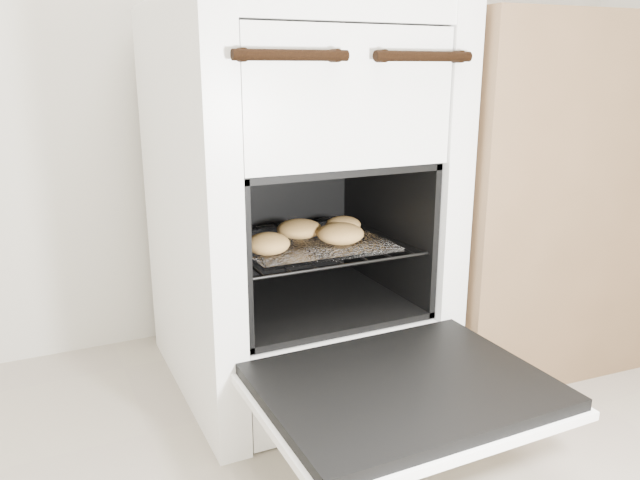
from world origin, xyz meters
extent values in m
cube|color=white|center=(0.08, 1.18, 0.46)|extent=(0.60, 0.64, 0.93)
cylinder|color=black|center=(-0.06, 0.84, 0.80)|extent=(0.22, 0.02, 0.02)
cylinder|color=black|center=(0.22, 0.84, 0.80)|extent=(0.22, 0.02, 0.02)
cube|color=black|center=(0.08, 0.65, 0.21)|extent=(0.52, 0.40, 0.02)
cube|color=white|center=(0.08, 0.65, 0.19)|extent=(0.54, 0.42, 0.02)
cylinder|color=black|center=(-0.14, 1.10, 0.38)|extent=(0.01, 0.42, 0.01)
cylinder|color=black|center=(0.29, 1.10, 0.38)|extent=(0.01, 0.42, 0.01)
cylinder|color=black|center=(0.08, 0.90, 0.38)|extent=(0.43, 0.01, 0.01)
cylinder|color=black|center=(0.08, 1.30, 0.38)|extent=(0.43, 0.01, 0.01)
cylinder|color=black|center=(-0.10, 1.10, 0.38)|extent=(0.01, 0.40, 0.01)
cylinder|color=black|center=(-0.04, 1.10, 0.38)|extent=(0.01, 0.40, 0.01)
cylinder|color=black|center=(0.02, 1.10, 0.38)|extent=(0.01, 0.40, 0.01)
cylinder|color=black|center=(0.08, 1.10, 0.38)|extent=(0.01, 0.40, 0.01)
cylinder|color=black|center=(0.14, 1.10, 0.38)|extent=(0.01, 0.40, 0.01)
cylinder|color=black|center=(0.20, 1.10, 0.38)|extent=(0.01, 0.40, 0.01)
cylinder|color=black|center=(0.26, 1.10, 0.38)|extent=(0.01, 0.40, 0.01)
cube|color=silver|center=(0.08, 1.08, 0.38)|extent=(0.34, 0.30, 0.01)
ellipsoid|color=tan|center=(0.19, 1.11, 0.41)|extent=(0.09, 0.09, 0.04)
ellipsoid|color=tan|center=(0.07, 1.11, 0.41)|extent=(0.15, 0.15, 0.04)
ellipsoid|color=tan|center=(-0.05, 1.02, 0.41)|extent=(0.11, 0.11, 0.05)
ellipsoid|color=tan|center=(0.13, 1.02, 0.41)|extent=(0.15, 0.15, 0.05)
cube|color=brown|center=(0.87, 1.09, 0.46)|extent=(0.95, 0.67, 0.91)
camera|label=1|loc=(-0.51, -0.22, 0.78)|focal=35.00mm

